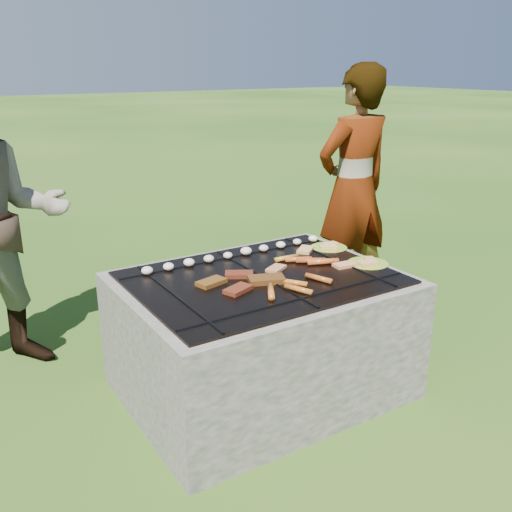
{
  "coord_description": "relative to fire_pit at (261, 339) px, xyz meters",
  "views": [
    {
      "loc": [
        -1.37,
        -2.14,
        1.58
      ],
      "look_at": [
        0.0,
        0.05,
        0.7
      ],
      "focal_mm": 40.0,
      "sensor_mm": 36.0,
      "label": 1
    }
  ],
  "objects": [
    {
      "name": "bread_on_grate",
      "position": [
        0.33,
        0.05,
        0.34
      ],
      "size": [
        0.44,
        0.4,
        0.02
      ],
      "color": "tan",
      "rests_on": "fire_pit"
    },
    {
      "name": "pork_slabs",
      "position": [
        -0.12,
        -0.03,
        0.34
      ],
      "size": [
        0.4,
        0.28,
        0.02
      ],
      "color": "#99581B",
      "rests_on": "fire_pit"
    },
    {
      "name": "plate_near",
      "position": [
        0.56,
        -0.13,
        0.33
      ],
      "size": [
        0.23,
        0.23,
        0.03
      ],
      "color": "yellow",
      "rests_on": "fire_pit"
    },
    {
      "name": "fire_pit",
      "position": [
        0.0,
        0.0,
        0.0
      ],
      "size": [
        1.3,
        1.0,
        0.62
      ],
      "color": "gray",
      "rests_on": "ground"
    },
    {
      "name": "lawn",
      "position": [
        0.0,
        0.0,
        -0.28
      ],
      "size": [
        60.0,
        60.0,
        0.0
      ],
      "primitive_type": "plane",
      "color": "#1E4310",
      "rests_on": "ground"
    },
    {
      "name": "plate_far",
      "position": [
        0.56,
        0.18,
        0.33
      ],
      "size": [
        0.26,
        0.26,
        0.03
      ],
      "color": "#B5C72F",
      "rests_on": "fire_pit"
    },
    {
      "name": "cook",
      "position": [
        1.14,
        0.65,
        0.51
      ],
      "size": [
        0.59,
        0.39,
        1.58
      ],
      "primitive_type": "imported",
      "rotation": [
        0.0,
        0.0,
        3.17
      ],
      "color": "#A99C8D",
      "rests_on": "ground"
    },
    {
      "name": "mushrooms",
      "position": [
        0.02,
        0.31,
        0.35
      ],
      "size": [
        1.05,
        0.06,
        0.04
      ],
      "color": "beige",
      "rests_on": "fire_pit"
    },
    {
      "name": "sausages",
      "position": [
        0.18,
        -0.08,
        0.34
      ],
      "size": [
        0.57,
        0.46,
        0.03
      ],
      "color": "orange",
      "rests_on": "fire_pit"
    }
  ]
}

